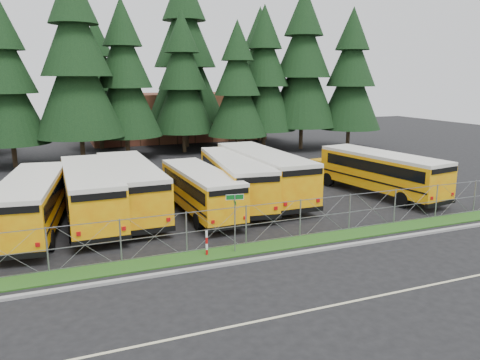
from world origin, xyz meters
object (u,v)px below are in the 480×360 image
object	(u,v)px
bus_2	(90,194)
bus_3	(129,189)
bus_1	(33,204)
bus_5	(234,180)
bus_6	(261,175)
bus_east	(377,174)
striped_bollard	(207,243)
bus_4	(199,191)
street_sign	(235,211)

from	to	relation	value
bus_2	bus_3	distance (m)	2.35
bus_1	bus_5	size ratio (longest dim) A/B	0.97
bus_6	bus_east	bearing A→B (deg)	-15.17
bus_east	striped_bollard	distance (m)	16.07
bus_5	bus_6	size ratio (longest dim) A/B	0.95
bus_east	bus_5	bearing A→B (deg)	162.26
bus_2	striped_bollard	xyz separation A→B (m)	(4.43, -7.64, -0.95)
bus_5	bus_east	xyz separation A→B (m)	(10.09, -1.58, -0.05)
bus_2	bus_3	bearing A→B (deg)	14.55
bus_2	bus_5	xyz separation A→B (m)	(8.96, 0.55, -0.01)
bus_3	bus_4	bearing A→B (deg)	-20.72
bus_6	striped_bollard	bearing A→B (deg)	-127.39
bus_4	striped_bollard	size ratio (longest dim) A/B	8.65
bus_1	bus_2	world-z (taller)	bus_2
bus_3	bus_4	xyz separation A→B (m)	(3.89, -1.44, -0.20)
bus_2	bus_4	bearing A→B (deg)	-8.05
bus_2	street_sign	world-z (taller)	bus_2
bus_1	striped_bollard	bearing A→B (deg)	-34.81
bus_east	bus_4	bearing A→B (deg)	170.30
bus_1	striped_bollard	xyz separation A→B (m)	(7.39, -6.78, -0.89)
bus_5	bus_1	bearing A→B (deg)	-166.04
bus_5	bus_6	bearing A→B (deg)	21.93
bus_2	street_sign	bearing A→B (deg)	-53.35
bus_4	striped_bollard	xyz separation A→B (m)	(-1.72, -6.80, -0.76)
bus_5	striped_bollard	xyz separation A→B (m)	(-4.53, -8.19, -0.94)
street_sign	striped_bollard	size ratio (longest dim) A/B	2.34
bus_1	striped_bollard	world-z (taller)	bus_1
street_sign	bus_3	bearing A→B (deg)	112.98
bus_5	bus_6	distance (m)	2.23
bus_3	bus_2	bearing A→B (deg)	-165.55
striped_bollard	street_sign	bearing A→B (deg)	-2.96
bus_1	bus_5	bearing A→B (deg)	14.46
bus_1	bus_2	xyz separation A→B (m)	(2.96, 0.87, 0.06)
bus_4	striped_bollard	distance (m)	7.06
bus_east	street_sign	xyz separation A→B (m)	(-13.25, -6.69, 0.54)
bus_3	striped_bollard	world-z (taller)	bus_3
bus_1	street_sign	xyz separation A→B (m)	(8.76, -6.85, 0.55)
bus_1	bus_5	world-z (taller)	bus_5
bus_4	bus_6	world-z (taller)	bus_6
bus_1	bus_5	xyz separation A→B (m)	(11.92, 1.41, 0.05)
bus_4	bus_6	distance (m)	5.33
bus_6	bus_east	size ratio (longest dim) A/B	1.08
bus_3	bus_6	xyz separation A→B (m)	(8.84, 0.51, 0.06)
bus_5	bus_3	bearing A→B (deg)	-173.26
bus_1	bus_3	world-z (taller)	bus_3
bus_3	striped_bollard	bearing A→B (deg)	-75.67
striped_bollard	bus_6	bearing A→B (deg)	52.68
bus_5	bus_6	world-z (taller)	bus_6
bus_6	bus_5	bearing A→B (deg)	-165.34
bus_1	bus_5	distance (m)	12.00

